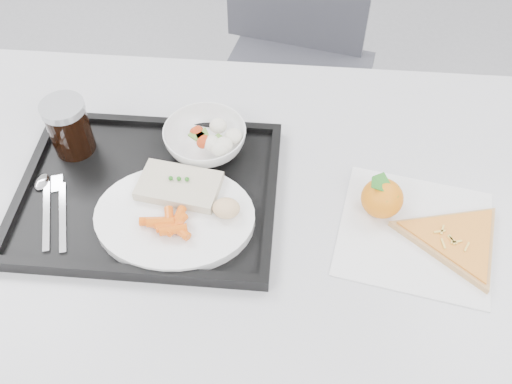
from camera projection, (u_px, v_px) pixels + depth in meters
name	position (u px, v px, depth m)	size (l,w,h in m)	color
table	(238.00, 228.00, 1.05)	(1.20, 0.80, 0.75)	#BDBCBF
chair	(294.00, 46.00, 1.64)	(0.50, 0.50, 0.93)	#36373E
tray	(149.00, 193.00, 1.01)	(0.45, 0.35, 0.03)	black
dinner_plate	(175.00, 217.00, 0.96)	(0.27, 0.27, 0.02)	white
fish_fillet	(179.00, 186.00, 0.97)	(0.15, 0.10, 0.03)	beige
bread_roll	(226.00, 208.00, 0.94)	(0.05, 0.05, 0.03)	tan
salad_bowl	(205.00, 139.00, 1.05)	(0.15, 0.15, 0.05)	white
cola_glass	(69.00, 126.00, 1.03)	(0.08, 0.08, 0.11)	black
cutlery	(51.00, 201.00, 0.98)	(0.11, 0.17, 0.01)	silver
napkin	(415.00, 233.00, 0.96)	(0.29, 0.28, 0.00)	silver
tangerine	(382.00, 198.00, 0.97)	(0.08, 0.08, 0.07)	orange
pizza_slice	(457.00, 240.00, 0.94)	(0.27, 0.27, 0.02)	#DAB369
carrot_pile	(169.00, 224.00, 0.92)	(0.09, 0.06, 0.02)	#EC5C10
salad_contents	(216.00, 139.00, 1.04)	(0.10, 0.09, 0.03)	#B23311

